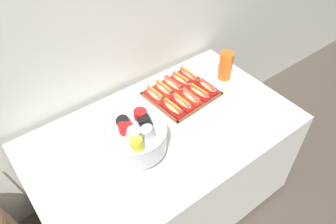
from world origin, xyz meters
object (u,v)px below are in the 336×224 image
(punch_bowl, at_px, (136,137))
(hot_dog_9, at_px, (190,75))
(hot_dog_0, at_px, (173,108))
(hot_dog_8, at_px, (181,79))
(hot_dog_1, at_px, (182,102))
(hot_dog_2, at_px, (191,97))
(hot_dog_5, at_px, (155,94))
(serving_tray, at_px, (182,94))
(cup_stack, at_px, (226,66))
(hot_dog_7, at_px, (173,84))
(buffet_table, at_px, (165,168))
(hot_dog_6, at_px, (164,89))
(hot_dog_4, at_px, (207,86))
(hot_dog_3, at_px, (199,92))

(punch_bowl, bearing_deg, hot_dog_9, 27.47)
(hot_dog_0, bearing_deg, hot_dog_8, 40.60)
(hot_dog_1, relative_size, hot_dog_2, 1.06)
(hot_dog_0, distance_m, hot_dog_5, 0.17)
(serving_tray, distance_m, cup_stack, 0.36)
(hot_dog_9, bearing_deg, serving_tray, -146.84)
(hot_dog_2, distance_m, hot_dog_5, 0.22)
(hot_dog_1, height_order, hot_dog_2, hot_dog_2)
(hot_dog_7, bearing_deg, hot_dog_5, -175.65)
(hot_dog_9, bearing_deg, hot_dog_2, -127.93)
(hot_dog_0, bearing_deg, buffet_table, -145.34)
(hot_dog_2, height_order, hot_dog_8, hot_dog_2)
(hot_dog_5, xyz_separation_m, hot_dog_6, (0.07, 0.01, 0.00))
(hot_dog_4, bearing_deg, hot_dog_3, -175.65)
(hot_dog_7, bearing_deg, hot_dog_6, -175.65)
(hot_dog_7, xyz_separation_m, cup_stack, (0.35, -0.12, 0.06))
(serving_tray, xyz_separation_m, punch_bowl, (-0.50, -0.24, 0.14))
(hot_dog_9, bearing_deg, hot_dog_4, -85.65)
(hot_dog_1, xyz_separation_m, hot_dog_8, (0.14, 0.18, 0.00))
(buffet_table, relative_size, hot_dog_1, 9.48)
(hot_dog_0, relative_size, hot_dog_9, 0.91)
(buffet_table, bearing_deg, hot_dog_3, 16.97)
(serving_tray, bearing_deg, hot_dog_2, -85.65)
(hot_dog_2, bearing_deg, hot_dog_4, 4.35)
(cup_stack, bearing_deg, hot_dog_5, 167.65)
(buffet_table, xyz_separation_m, hot_dog_0, (0.13, 0.09, 0.40))
(hot_dog_5, relative_size, cup_stack, 0.83)
(hot_dog_8, height_order, cup_stack, cup_stack)
(hot_dog_0, bearing_deg, hot_dog_2, 4.35)
(serving_tray, distance_m, punch_bowl, 0.57)
(hot_dog_4, bearing_deg, hot_dog_7, 136.62)
(hot_dog_9, bearing_deg, cup_stack, -33.55)
(hot_dog_2, height_order, hot_dog_6, hot_dog_6)
(hot_dog_2, bearing_deg, cup_stack, 7.51)
(hot_dog_1, height_order, hot_dog_4, hot_dog_4)
(buffet_table, relative_size, serving_tray, 3.62)
(buffet_table, bearing_deg, hot_dog_9, 33.64)
(buffet_table, distance_m, hot_dog_3, 0.55)
(hot_dog_7, height_order, cup_stack, cup_stack)
(hot_dog_4, distance_m, cup_stack, 0.20)
(hot_dog_4, bearing_deg, hot_dog_2, -175.65)
(hot_dog_2, bearing_deg, hot_dog_6, 118.79)
(serving_tray, xyz_separation_m, hot_dog_0, (-0.14, -0.09, 0.03))
(hot_dog_1, relative_size, hot_dog_6, 1.02)
(hot_dog_3, xyz_separation_m, hot_dog_4, (0.07, 0.01, 0.00))
(hot_dog_3, height_order, hot_dog_5, hot_dog_5)
(hot_dog_3, bearing_deg, hot_dog_8, 94.35)
(hot_dog_7, bearing_deg, punch_bowl, -146.78)
(hot_dog_8, bearing_deg, hot_dog_3, -85.65)
(hot_dog_5, relative_size, hot_dog_8, 0.95)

